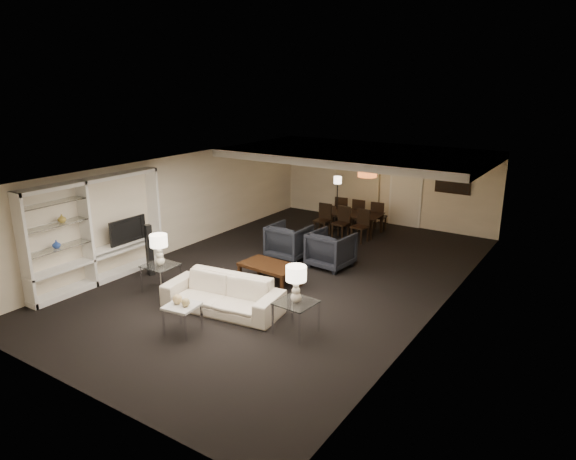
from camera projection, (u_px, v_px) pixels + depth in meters
The scene contains 35 objects.
floor at pixel (288, 275), 11.90m from camera, with size 11.00×11.00×0.00m, color black.
ceiling at pixel (288, 169), 11.18m from camera, with size 7.00×11.00×0.02m, color silver.
wall_back at pixel (385, 183), 15.95m from camera, with size 7.00×0.02×2.50m, color beige.
wall_front at pixel (71, 314), 7.13m from camera, with size 7.00×0.02×2.50m, color beige.
wall_left at pixel (176, 204), 13.38m from camera, with size 0.02×11.00×2.50m, color beige.
wall_right at pixel (442, 251), 9.70m from camera, with size 0.02×11.00×2.50m, color beige.
ceiling_soffit at pixel (358, 154), 14.02m from camera, with size 7.00×4.00×0.20m, color silver.
curtains at pixel (357, 182), 16.37m from camera, with size 1.50×0.12×2.40m, color beige.
door at pixel (406, 192), 15.61m from camera, with size 0.90×0.05×2.10m, color silver.
painting at pixel (453, 181), 14.72m from camera, with size 0.95×0.04×0.65m, color #142D38.
media_unit at pixel (97, 231), 11.22m from camera, with size 0.38×3.40×2.35m, color white, non-canonical shape.
pendant_light at pixel (367, 172), 13.99m from camera, with size 0.52×0.52×0.24m, color #D8591E.
sofa at pixel (223, 294), 10.02m from camera, with size 2.36×0.92×0.69m, color beige.
coffee_table at pixel (270, 274), 11.33m from camera, with size 1.30×0.76×0.46m, color black, non-canonical shape.
armchair_left at pixel (289, 241), 12.95m from camera, with size 0.94×0.97×0.88m, color black.
armchair_right at pixel (331, 250), 12.32m from camera, with size 0.94×0.97×0.88m, color black.
side_table_left at pixel (161, 278), 10.92m from camera, with size 0.65×0.65×0.61m, color silver, non-canonical shape.
side_table_right at pixel (296, 317), 9.13m from camera, with size 0.65×0.65×0.61m, color white, non-canonical shape.
table_lamp_left at pixel (159, 250), 10.74m from camera, with size 0.37×0.37×0.67m, color beige, non-canonical shape.
table_lamp_right at pixel (296, 284), 8.95m from camera, with size 0.37×0.37×0.67m, color beige, non-canonical shape.
marble_table at pixel (183, 319), 9.16m from camera, with size 0.54×0.54×0.54m, color white, non-canonical shape.
gold_gourd_a at pixel (177, 299), 9.11m from camera, with size 0.17×0.17×0.17m, color #DEB875.
gold_gourd_b at pixel (186, 302), 9.01m from camera, with size 0.15×0.15×0.15m, color tan.
television at pixel (125, 230), 11.83m from camera, with size 0.13×0.99×0.57m, color black.
vase_blue at pixel (56, 244), 10.45m from camera, with size 0.17×0.17×0.17m, color #284BB0.
vase_amber at pixel (62, 218), 10.46m from camera, with size 0.17×0.17×0.18m, color #A88D38.
floor_speaker at pixel (150, 250), 11.76m from camera, with size 0.13×0.13×1.21m, color black.
dining_table at pixel (351, 223), 15.08m from camera, with size 1.74×0.97×0.61m, color black.
chair_nl at pixel (322, 220), 14.83m from camera, with size 0.42×0.42×0.91m, color black, non-canonical shape.
chair_nm at pixel (341, 223), 14.52m from camera, with size 0.42×0.42×0.91m, color black, non-canonical shape.
chair_nr at pixel (360, 226), 14.20m from camera, with size 0.42×0.42×0.91m, color black, non-canonical shape.
chair_fl at pixel (343, 211), 15.88m from camera, with size 0.42×0.42×0.91m, color black, non-canonical shape.
chair_fm at pixel (361, 213), 15.56m from camera, with size 0.42×0.42×0.91m, color black, non-canonical shape.
chair_fr at pixel (379, 216), 15.25m from camera, with size 0.42×0.42×0.91m, color black, non-canonical shape.
floor_lamp at pixel (337, 203), 15.34m from camera, with size 0.23×0.23×1.61m, color black, non-canonical shape.
Camera 1 is at (6.09, -9.28, 4.40)m, focal length 32.00 mm.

